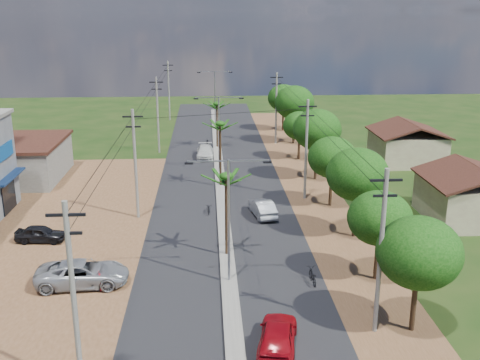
# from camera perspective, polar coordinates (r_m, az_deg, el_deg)

# --- Properties ---
(ground) EXTENTS (160.00, 160.00, 0.00)m
(ground) POSITION_cam_1_polar(r_m,az_deg,el_deg) (35.72, -1.12, -10.39)
(ground) COLOR black
(ground) RESTS_ON ground
(road) EXTENTS (12.00, 110.00, 0.04)m
(road) POSITION_cam_1_polar(r_m,az_deg,el_deg) (49.52, -1.82, -2.41)
(road) COLOR black
(road) RESTS_ON ground
(median) EXTENTS (1.00, 90.00, 0.18)m
(median) POSITION_cam_1_polar(r_m,az_deg,el_deg) (52.34, -1.92, -1.25)
(median) COLOR #605E56
(median) RESTS_ON ground
(dirt_lot_west) EXTENTS (18.00, 46.00, 0.04)m
(dirt_lot_west) POSITION_cam_1_polar(r_m,az_deg,el_deg) (45.13, -21.05, -5.55)
(dirt_lot_west) COLOR #54351C
(dirt_lot_west) RESTS_ON ground
(dirt_shoulder_east) EXTENTS (5.00, 90.00, 0.03)m
(dirt_shoulder_east) POSITION_cam_1_polar(r_m,az_deg,el_deg) (50.45, 7.88, -2.20)
(dirt_shoulder_east) COLOR #54351C
(dirt_shoulder_east) RESTS_ON ground
(low_shed) EXTENTS (10.40, 10.40, 3.95)m
(low_shed) POSITION_cam_1_polar(r_m,az_deg,el_deg) (60.88, -22.28, 1.91)
(low_shed) COLOR #605E56
(low_shed) RESTS_ON ground
(house_east_near) EXTENTS (7.60, 7.50, 4.60)m
(house_east_near) POSITION_cam_1_polar(r_m,az_deg,el_deg) (48.85, 22.50, -1.07)
(house_east_near) COLOR gray
(house_east_near) RESTS_ON ground
(house_east_far) EXTENTS (7.60, 7.50, 4.60)m
(house_east_far) POSITION_cam_1_polar(r_m,az_deg,el_deg) (65.24, 16.62, 3.79)
(house_east_far) COLOR gray
(house_east_far) RESTS_ON ground
(tree_east_a) EXTENTS (4.40, 4.40, 6.37)m
(tree_east_a) POSITION_cam_1_polar(r_m,az_deg,el_deg) (30.29, 17.73, -7.05)
(tree_east_a) COLOR black
(tree_east_a) RESTS_ON ground
(tree_east_b) EXTENTS (4.00, 4.00, 5.83)m
(tree_east_b) POSITION_cam_1_polar(r_m,az_deg,el_deg) (35.60, 14.01, -3.78)
(tree_east_b) COLOR black
(tree_east_b) RESTS_ON ground
(tree_east_c) EXTENTS (4.60, 4.60, 6.83)m
(tree_east_c) POSITION_cam_1_polar(r_m,az_deg,el_deg) (41.85, 11.84, 0.55)
(tree_east_c) COLOR black
(tree_east_c) RESTS_ON ground
(tree_east_d) EXTENTS (4.20, 4.20, 6.13)m
(tree_east_d) POSITION_cam_1_polar(r_m,az_deg,el_deg) (48.46, 9.35, 2.27)
(tree_east_d) COLOR black
(tree_east_d) RESTS_ON ground
(tree_east_e) EXTENTS (4.80, 4.80, 7.14)m
(tree_east_e) POSITION_cam_1_polar(r_m,az_deg,el_deg) (55.96, 7.83, 5.09)
(tree_east_e) COLOR black
(tree_east_e) RESTS_ON ground
(tree_east_f) EXTENTS (3.80, 3.80, 5.52)m
(tree_east_f) POSITION_cam_1_polar(r_m,az_deg,el_deg) (63.83, 6.07, 5.50)
(tree_east_f) COLOR black
(tree_east_f) RESTS_ON ground
(tree_east_g) EXTENTS (5.00, 5.00, 7.38)m
(tree_east_g) POSITION_cam_1_polar(r_m,az_deg,el_deg) (71.47, 5.55, 7.83)
(tree_east_g) COLOR black
(tree_east_g) RESTS_ON ground
(tree_east_h) EXTENTS (4.40, 4.40, 6.52)m
(tree_east_h) POSITION_cam_1_polar(r_m,az_deg,el_deg) (79.34, 4.44, 8.32)
(tree_east_h) COLOR black
(tree_east_h) RESTS_ON ground
(palm_median_near) EXTENTS (2.00, 2.00, 6.15)m
(palm_median_near) POSITION_cam_1_polar(r_m,az_deg,el_deg) (37.36, -1.42, 0.02)
(palm_median_near) COLOR black
(palm_median_near) RESTS_ON ground
(palm_median_mid) EXTENTS (2.00, 2.00, 6.55)m
(palm_median_mid) POSITION_cam_1_polar(r_m,az_deg,el_deg) (52.80, -2.04, 5.43)
(palm_median_mid) COLOR black
(palm_median_mid) RESTS_ON ground
(palm_median_far) EXTENTS (2.00, 2.00, 5.85)m
(palm_median_far) POSITION_cam_1_polar(r_m,az_deg,el_deg) (68.65, -2.37, 7.54)
(palm_median_far) COLOR black
(palm_median_far) RESTS_ON ground
(streetlight_near) EXTENTS (5.10, 0.18, 8.00)m
(streetlight_near) POSITION_cam_1_polar(r_m,az_deg,el_deg) (33.80, -1.17, -3.16)
(streetlight_near) COLOR gray
(streetlight_near) RESTS_ON ground
(streetlight_mid) EXTENTS (5.10, 0.18, 8.00)m
(streetlight_mid) POSITION_cam_1_polar(r_m,az_deg,el_deg) (57.92, -2.15, 5.32)
(streetlight_mid) COLOR gray
(streetlight_mid) RESTS_ON ground
(streetlight_far) EXTENTS (5.10, 0.18, 8.00)m
(streetlight_far) POSITION_cam_1_polar(r_m,az_deg,el_deg) (82.56, -2.56, 8.79)
(streetlight_far) COLOR gray
(streetlight_far) RESTS_ON ground
(utility_pole_w_a) EXTENTS (1.60, 0.24, 9.00)m
(utility_pole_w_a) POSITION_cam_1_polar(r_m,az_deg,el_deg) (25.31, -16.57, -11.17)
(utility_pole_w_a) COLOR #605E56
(utility_pole_w_a) RESTS_ON ground
(utility_pole_w_b) EXTENTS (1.60, 0.24, 9.00)m
(utility_pole_w_b) POSITION_cam_1_polar(r_m,az_deg,el_deg) (45.62, -10.60, 1.84)
(utility_pole_w_b) COLOR #605E56
(utility_pole_w_b) RESTS_ON ground
(utility_pole_w_c) EXTENTS (1.60, 0.24, 9.00)m
(utility_pole_w_c) POSITION_cam_1_polar(r_m,az_deg,el_deg) (67.00, -8.37, 6.71)
(utility_pole_w_c) COLOR #605E56
(utility_pole_w_c) RESTS_ON ground
(utility_pole_w_d) EXTENTS (1.60, 0.24, 9.00)m
(utility_pole_w_d) POSITION_cam_1_polar(r_m,az_deg,el_deg) (87.70, -7.25, 9.13)
(utility_pole_w_d) COLOR #605E56
(utility_pole_w_d) RESTS_ON ground
(utility_pole_e_a) EXTENTS (1.60, 0.24, 9.00)m
(utility_pole_e_a) POSITION_cam_1_polar(r_m,az_deg,el_deg) (29.54, 14.12, -6.80)
(utility_pole_e_a) COLOR #605E56
(utility_pole_e_a) RESTS_ON ground
(utility_pole_e_b) EXTENTS (1.60, 0.24, 9.00)m
(utility_pole_e_b) POSITION_cam_1_polar(r_m,az_deg,el_deg) (49.89, 6.75, 3.30)
(utility_pole_e_b) COLOR #605E56
(utility_pole_e_b) RESTS_ON ground
(utility_pole_e_c) EXTENTS (1.60, 0.24, 9.00)m
(utility_pole_e_c) POSITION_cam_1_polar(r_m,az_deg,el_deg) (71.23, 3.70, 7.45)
(utility_pole_e_c) COLOR #605E56
(utility_pole_e_c) RESTS_ON ground
(car_red_near) EXTENTS (2.71, 4.87, 1.57)m
(car_red_near) POSITION_cam_1_polar(r_m,az_deg,el_deg) (29.05, 3.84, -15.59)
(car_red_near) COLOR maroon
(car_red_near) RESTS_ON ground
(car_silver_mid) EXTENTS (2.22, 4.41, 1.39)m
(car_silver_mid) POSITION_cam_1_polar(r_m,az_deg,el_deg) (46.40, 2.28, -2.88)
(car_silver_mid) COLOR gray
(car_silver_mid) RESTS_ON ground
(car_white_far) EXTENTS (1.94, 4.64, 1.34)m
(car_white_far) POSITION_cam_1_polar(r_m,az_deg,el_deg) (64.92, -3.57, 2.84)
(car_white_far) COLOR #B2B2AE
(car_white_far) RESTS_ON ground
(car_parked_silver) EXTENTS (5.77, 2.93, 1.56)m
(car_parked_silver) POSITION_cam_1_polar(r_m,az_deg,el_deg) (36.37, -15.70, -9.17)
(car_parked_silver) COLOR gray
(car_parked_silver) RESTS_ON ground
(car_parked_dark) EXTENTS (3.72, 1.74, 1.23)m
(car_parked_dark) POSITION_cam_1_polar(r_m,az_deg,el_deg) (43.84, -19.61, -5.21)
(car_parked_dark) COLOR black
(car_parked_dark) RESTS_ON ground
(moto_rider_east) EXTENTS (0.66, 1.77, 0.92)m
(moto_rider_east) POSITION_cam_1_polar(r_m,az_deg,el_deg) (35.77, 7.37, -9.67)
(moto_rider_east) COLOR black
(moto_rider_east) RESTS_ON ground
(moto_rider_west_a) EXTENTS (0.58, 1.57, 0.82)m
(moto_rider_west_a) POSITION_cam_1_polar(r_m,az_deg,el_deg) (47.18, -3.20, -2.92)
(moto_rider_west_a) COLOR black
(moto_rider_west_a) RESTS_ON ground
(moto_rider_west_b) EXTENTS (0.59, 1.60, 0.94)m
(moto_rider_west_b) POSITION_cam_1_polar(r_m,az_deg,el_deg) (70.20, -3.32, 3.75)
(moto_rider_west_b) COLOR black
(moto_rider_west_b) RESTS_ON ground
(roadside_sign) EXTENTS (0.50, 1.29, 1.11)m
(roadside_sign) POSITION_cam_1_polar(r_m,az_deg,el_deg) (35.98, -14.14, -9.75)
(roadside_sign) COLOR #B4101D
(roadside_sign) RESTS_ON ground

